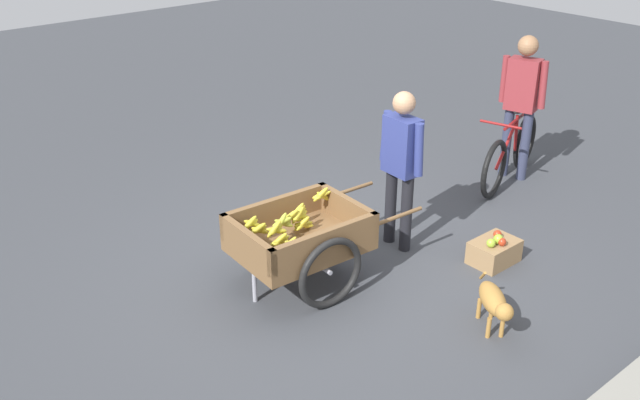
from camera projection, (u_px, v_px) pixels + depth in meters
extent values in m
plane|color=#3D3F44|center=(333.00, 269.00, 6.51)|extent=(24.00, 24.00, 0.00)
cube|color=brown|center=(300.00, 244.00, 6.12)|extent=(1.15, 0.86, 0.10)
cube|color=brown|center=(247.00, 244.00, 5.77)|extent=(0.11, 0.80, 0.24)
cube|color=brown|center=(347.00, 210.00, 6.33)|extent=(0.11, 0.80, 0.24)
cube|color=brown|center=(326.00, 243.00, 5.78)|extent=(1.10, 0.13, 0.24)
cube|color=brown|center=(275.00, 211.00, 6.31)|extent=(1.10, 0.13, 0.24)
torus|color=black|center=(331.00, 273.00, 5.84)|extent=(0.64, 0.10, 0.64)
torus|color=black|center=(272.00, 232.00, 6.47)|extent=(0.64, 0.10, 0.64)
cylinder|color=#9E9EA8|center=(300.00, 252.00, 6.15)|extent=(0.09, 0.88, 0.04)
cylinder|color=brown|center=(398.00, 216.00, 6.25)|extent=(0.55, 0.07, 0.04)
cylinder|color=brown|center=(350.00, 190.00, 6.74)|extent=(0.55, 0.07, 0.04)
cylinder|color=#9E9EA8|center=(254.00, 283.00, 5.97)|extent=(0.04, 0.04, 0.35)
ellipsoid|color=gold|center=(292.00, 218.00, 6.11)|extent=(0.18, 0.10, 0.13)
ellipsoid|color=gold|center=(292.00, 218.00, 6.10)|extent=(0.19, 0.07, 0.10)
ellipsoid|color=gold|center=(291.00, 217.00, 6.09)|extent=(0.18, 0.06, 0.05)
ellipsoid|color=gold|center=(291.00, 217.00, 6.07)|extent=(0.19, 0.09, 0.09)
ellipsoid|color=gold|center=(290.00, 216.00, 6.06)|extent=(0.18, 0.09, 0.13)
ellipsoid|color=gold|center=(253.00, 224.00, 6.00)|extent=(0.18, 0.08, 0.13)
ellipsoid|color=gold|center=(251.00, 224.00, 5.98)|extent=(0.19, 0.09, 0.05)
ellipsoid|color=gold|center=(249.00, 223.00, 5.96)|extent=(0.19, 0.07, 0.13)
ellipsoid|color=gold|center=(323.00, 196.00, 6.45)|extent=(0.17, 0.07, 0.15)
ellipsoid|color=gold|center=(323.00, 196.00, 6.43)|extent=(0.19, 0.09, 0.11)
ellipsoid|color=gold|center=(322.00, 195.00, 6.41)|extent=(0.19, 0.11, 0.05)
ellipsoid|color=gold|center=(322.00, 195.00, 6.40)|extent=(0.19, 0.12, 0.10)
ellipsoid|color=gold|center=(321.00, 195.00, 6.38)|extent=(0.17, 0.09, 0.15)
ellipsoid|color=gold|center=(293.00, 245.00, 5.80)|extent=(0.18, 0.07, 0.15)
ellipsoid|color=gold|center=(291.00, 245.00, 5.78)|extent=(0.19, 0.11, 0.05)
ellipsoid|color=gold|center=(289.00, 245.00, 5.75)|extent=(0.18, 0.05, 0.14)
ellipsoid|color=gold|center=(260.00, 230.00, 6.00)|extent=(0.19, 0.08, 0.14)
ellipsoid|color=gold|center=(259.00, 230.00, 5.99)|extent=(0.19, 0.08, 0.08)
ellipsoid|color=gold|center=(258.00, 230.00, 5.97)|extent=(0.19, 0.07, 0.08)
ellipsoid|color=gold|center=(257.00, 229.00, 5.95)|extent=(0.19, 0.09, 0.12)
ellipsoid|color=gold|center=(282.00, 242.00, 5.87)|extent=(0.17, 0.08, 0.15)
ellipsoid|color=gold|center=(281.00, 241.00, 5.86)|extent=(0.19, 0.09, 0.11)
ellipsoid|color=gold|center=(280.00, 241.00, 5.84)|extent=(0.19, 0.10, 0.05)
ellipsoid|color=gold|center=(280.00, 241.00, 5.83)|extent=(0.19, 0.09, 0.09)
ellipsoid|color=gold|center=(279.00, 240.00, 5.81)|extent=(0.17, 0.11, 0.15)
ellipsoid|color=gold|center=(284.00, 223.00, 6.01)|extent=(0.18, 0.11, 0.13)
ellipsoid|color=gold|center=(283.00, 223.00, 6.00)|extent=(0.19, 0.07, 0.10)
ellipsoid|color=gold|center=(283.00, 222.00, 5.98)|extent=(0.18, 0.06, 0.05)
ellipsoid|color=gold|center=(282.00, 222.00, 5.97)|extent=(0.19, 0.10, 0.10)
ellipsoid|color=gold|center=(281.00, 221.00, 5.95)|extent=(0.18, 0.10, 0.14)
ellipsoid|color=gold|center=(277.00, 231.00, 5.90)|extent=(0.18, 0.05, 0.13)
ellipsoid|color=gold|center=(277.00, 230.00, 5.88)|extent=(0.19, 0.11, 0.09)
ellipsoid|color=gold|center=(276.00, 230.00, 5.87)|extent=(0.19, 0.10, 0.05)
ellipsoid|color=gold|center=(275.00, 229.00, 5.85)|extent=(0.19, 0.10, 0.10)
ellipsoid|color=gold|center=(274.00, 229.00, 5.84)|extent=(0.17, 0.05, 0.15)
ellipsoid|color=gold|center=(300.00, 212.00, 6.28)|extent=(0.18, 0.10, 0.14)
ellipsoid|color=gold|center=(299.00, 212.00, 6.27)|extent=(0.19, 0.06, 0.09)
ellipsoid|color=gold|center=(299.00, 212.00, 6.25)|extent=(0.18, 0.07, 0.05)
ellipsoid|color=gold|center=(298.00, 211.00, 6.24)|extent=(0.19, 0.06, 0.11)
ellipsoid|color=gold|center=(298.00, 211.00, 6.23)|extent=(0.18, 0.08, 0.13)
ellipsoid|color=gold|center=(301.00, 217.00, 6.16)|extent=(0.18, 0.11, 0.14)
ellipsoid|color=gold|center=(300.00, 216.00, 6.15)|extent=(0.19, 0.06, 0.11)
ellipsoid|color=gold|center=(300.00, 216.00, 6.13)|extent=(0.19, 0.08, 0.05)
ellipsoid|color=gold|center=(299.00, 216.00, 6.11)|extent=(0.19, 0.09, 0.10)
ellipsoid|color=gold|center=(298.00, 215.00, 6.10)|extent=(0.17, 0.07, 0.15)
ellipsoid|color=gold|center=(305.00, 225.00, 6.20)|extent=(0.18, 0.10, 0.14)
ellipsoid|color=gold|center=(304.00, 225.00, 6.18)|extent=(0.19, 0.11, 0.09)
ellipsoid|color=gold|center=(303.00, 224.00, 6.17)|extent=(0.19, 0.08, 0.05)
ellipsoid|color=gold|center=(303.00, 224.00, 6.15)|extent=(0.19, 0.08, 0.10)
ellipsoid|color=gold|center=(302.00, 224.00, 6.14)|extent=(0.17, 0.10, 0.15)
cylinder|color=black|center=(406.00, 214.00, 6.67)|extent=(0.11, 0.11, 0.77)
cylinder|color=black|center=(391.00, 205.00, 6.83)|extent=(0.11, 0.11, 0.77)
cube|color=navy|center=(402.00, 146.00, 6.46)|extent=(0.22, 0.35, 0.54)
sphere|color=tan|center=(404.00, 103.00, 6.28)|extent=(0.21, 0.21, 0.21)
cylinder|color=navy|center=(419.00, 150.00, 6.29)|extent=(0.08, 0.10, 0.49)
cylinder|color=navy|center=(386.00, 136.00, 6.61)|extent=(0.08, 0.11, 0.49)
torus|color=black|center=(494.00, 169.00, 7.75)|extent=(0.65, 0.24, 0.66)
torus|color=black|center=(525.00, 141.00, 8.50)|extent=(0.65, 0.24, 0.66)
cylinder|color=maroon|center=(514.00, 122.00, 7.95)|extent=(0.59, 0.20, 0.04)
cylinder|color=maroon|center=(516.00, 133.00, 8.11)|extent=(0.11, 0.06, 0.45)
cylinder|color=maroon|center=(506.00, 145.00, 7.91)|extent=(0.52, 0.18, 0.43)
ellipsoid|color=black|center=(520.00, 111.00, 8.01)|extent=(0.20, 0.08, 0.06)
cylinder|color=maroon|center=(501.00, 125.00, 7.57)|extent=(0.16, 0.45, 0.03)
cylinder|color=#333851|center=(525.00, 146.00, 8.14)|extent=(0.11, 0.11, 0.83)
cylinder|color=#333851|center=(506.00, 142.00, 8.25)|extent=(0.11, 0.11, 0.83)
cube|color=maroon|center=(523.00, 85.00, 7.89)|extent=(0.29, 0.38, 0.59)
sphere|color=#9E704C|center=(528.00, 46.00, 7.70)|extent=(0.22, 0.22, 0.22)
cylinder|color=maroon|center=(543.00, 85.00, 7.77)|extent=(0.08, 0.10, 0.53)
cylinder|color=maroon|center=(504.00, 79.00, 7.99)|extent=(0.08, 0.08, 0.53)
ellipsoid|color=#AD7A38|center=(493.00, 299.00, 5.59)|extent=(0.40, 0.46, 0.18)
sphere|color=#AD7A38|center=(504.00, 312.00, 5.32)|extent=(0.14, 0.14, 0.14)
cylinder|color=#AD7A38|center=(483.00, 275.00, 5.83)|extent=(0.08, 0.10, 0.12)
cylinder|color=#AD7A38|center=(502.00, 327.00, 5.56)|extent=(0.04, 0.04, 0.18)
cylinder|color=#AD7A38|center=(489.00, 328.00, 5.55)|extent=(0.04, 0.04, 0.18)
cylinder|color=#AD7A38|center=(492.00, 308.00, 5.79)|extent=(0.04, 0.04, 0.18)
cylinder|color=#AD7A38|center=(479.00, 308.00, 5.79)|extent=(0.04, 0.04, 0.18)
cube|color=#99754C|center=(494.00, 252.00, 6.57)|extent=(0.44, 0.32, 0.22)
sphere|color=#99BF33|center=(498.00, 239.00, 6.47)|extent=(0.09, 0.09, 0.09)
sphere|color=#99BF33|center=(491.00, 243.00, 6.41)|extent=(0.08, 0.08, 0.08)
sphere|color=#B23319|center=(502.00, 242.00, 6.44)|extent=(0.08, 0.08, 0.08)
sphere|color=#B23319|center=(497.00, 234.00, 6.56)|extent=(0.08, 0.08, 0.08)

